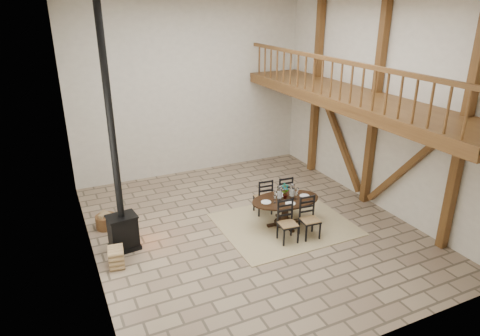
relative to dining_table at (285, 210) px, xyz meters
name	(u,v)px	position (x,y,z in m)	size (l,w,h in m)	color
ground	(251,227)	(-0.79, 0.22, -0.40)	(8.00, 8.00, 0.00)	#988265
room_shell	(300,96)	(0.40, 0.22, 2.62)	(7.02, 8.02, 5.01)	silver
rug	(284,224)	(0.00, 0.00, -0.39)	(3.00, 2.50, 0.02)	tan
dining_table	(285,210)	(0.00, 0.00, 0.00)	(1.72, 1.89, 1.05)	black
wood_stove	(120,201)	(-3.65, 0.55, 0.74)	(0.66, 0.54, 5.00)	black
log_basket	(106,221)	(-3.85, 1.65, -0.23)	(0.48, 0.48, 0.39)	brown
log_stack	(116,257)	(-3.92, -0.04, -0.19)	(0.35, 0.45, 0.41)	tan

